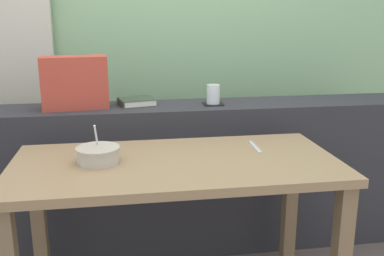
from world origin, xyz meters
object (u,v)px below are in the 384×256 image
object	(u,v)px
closed_book	(136,102)
fork_utensil	(255,147)
coaster_square	(213,104)
soup_bowl	(98,155)
juice_glass	(213,95)
breakfast_table	(176,186)
throw_pillow	(75,83)

from	to	relation	value
closed_book	fork_utensil	xyz separation A→B (m)	(0.49, -0.50, -0.12)
coaster_square	soup_bowl	xyz separation A→B (m)	(-0.57, -0.54, -0.07)
coaster_square	soup_bowl	distance (m)	0.79
juice_glass	closed_book	world-z (taller)	juice_glass
breakfast_table	coaster_square	xyz separation A→B (m)	(0.27, 0.56, 0.21)
throw_pillow	soup_bowl	size ratio (longest dim) A/B	1.88
coaster_square	fork_utensil	size ratio (longest dim) A/B	0.59
coaster_square	throw_pillow	xyz separation A→B (m)	(-0.70, 0.02, 0.13)
juice_glass	soup_bowl	world-z (taller)	juice_glass
coaster_square	throw_pillow	distance (m)	0.71
coaster_square	closed_book	bearing A→B (deg)	172.28
juice_glass	soup_bowl	xyz separation A→B (m)	(-0.57, -0.54, -0.12)
coaster_square	fork_utensil	bearing A→B (deg)	-78.00
juice_glass	breakfast_table	bearing A→B (deg)	-115.39
breakfast_table	juice_glass	distance (m)	0.68
throw_pillow	fork_utensil	distance (m)	0.95
coaster_square	throw_pillow	world-z (taller)	throw_pillow
coaster_square	juice_glass	bearing A→B (deg)	0.00
throw_pillow	soup_bowl	bearing A→B (deg)	-77.00
breakfast_table	coaster_square	world-z (taller)	coaster_square
breakfast_table	juice_glass	bearing A→B (deg)	64.61
juice_glass	coaster_square	bearing A→B (deg)	0.00
juice_glass	throw_pillow	bearing A→B (deg)	178.52
juice_glass	closed_book	xyz separation A→B (m)	(-0.40, 0.05, -0.03)
closed_book	throw_pillow	xyz separation A→B (m)	(-0.30, -0.04, 0.11)
juice_glass	fork_utensil	size ratio (longest dim) A/B	0.59
soup_bowl	fork_utensil	xyz separation A→B (m)	(0.67, 0.09, -0.03)
juice_glass	fork_utensil	bearing A→B (deg)	-78.00
breakfast_table	soup_bowl	size ratio (longest dim) A/B	7.61
throw_pillow	soup_bowl	distance (m)	0.61
coaster_square	fork_utensil	world-z (taller)	coaster_square
coaster_square	fork_utensil	xyz separation A→B (m)	(0.10, -0.45, -0.10)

